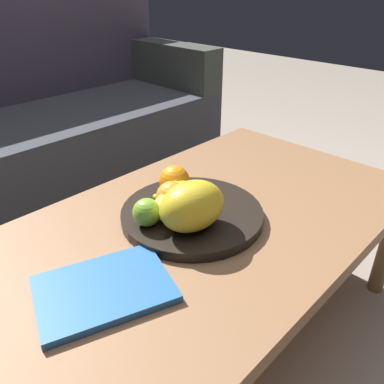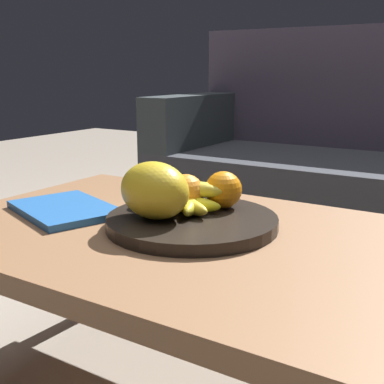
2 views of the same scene
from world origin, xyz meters
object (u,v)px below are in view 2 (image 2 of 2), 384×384
Objects in this scene: coffee_table at (202,254)px; fruit_bowl at (192,222)px; couch at (379,183)px; orange_front at (223,190)px; melon_large_front at (154,190)px; magazine at (65,209)px; banana_bunch at (188,198)px; orange_left at (186,192)px; apple_front at (154,190)px.

fruit_bowl is at bearing 148.31° from coffee_table.
couch is 1.06m from orange_front.
magazine is (-0.25, -0.01, -0.07)m from melon_large_front.
banana_bunch is at bearing 37.50° from magazine.
orange_left reaches higher than banana_bunch.
fruit_bowl is 0.10m from melon_large_front.
coffee_table is at bearing -82.08° from orange_front.
apple_front is 0.21m from magazine.
couch is 4.86× the size of fruit_bowl.
melon_large_front reaches higher than fruit_bowl.
fruit_bowl is at bearing -96.78° from couch.
banana_bunch is at bearing -131.37° from orange_front.
apple_front is at bearing -158.13° from orange_front.
fruit_bowl is (-0.04, 0.02, 0.05)m from coffee_table.
apple_front is (-0.25, -1.10, 0.16)m from couch.
apple_front is (-0.06, 0.08, -0.02)m from melon_large_front.
orange_left is at bearing -98.83° from couch.
banana_bunch reaches higher than magazine.
coffee_table is 14.87× the size of orange_left.
coffee_table is 1.16m from couch.
banana_bunch is 0.29m from magazine.
fruit_bowl reaches higher than magazine.
coffee_table is 0.67× the size of couch.
melon_large_front is 0.98× the size of banana_bunch.
coffee_table is at bearing -94.67° from couch.
couch is 1.15m from fruit_bowl.
magazine is (-0.18, -0.09, -0.05)m from apple_front.
coffee_table is 4.54× the size of magazine.
couch is at bearing 85.33° from coffee_table.
apple_front is at bearing -177.39° from orange_left.
apple_front is 0.41× the size of banana_bunch.
orange_front is at bearing 44.01° from magazine.
melon_large_front is 0.11m from apple_front.
couch is 25.81× the size of apple_front.
fruit_bowl is at bearing -14.21° from apple_front.
orange_left is 0.31× the size of magazine.
coffee_table is 3.24× the size of fruit_bowl.
couch reaches higher than banana_bunch.
magazine reaches higher than coffee_table.
couch is at bearing 80.92° from melon_large_front.
apple_front reaches higher than magazine.
coffee_table is 7.25× the size of melon_large_front.
magazine is at bearing -174.44° from coffee_table.
orange_front is at bearing 60.43° from melon_large_front.
couch reaches higher than fruit_bowl.
orange_left is (0.02, 0.09, -0.02)m from melon_large_front.
coffee_table is at bearing 25.66° from magazine.
orange_left is 0.48× the size of banana_bunch.
banana_bunch reaches higher than fruit_bowl.
couch reaches higher than orange_front.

